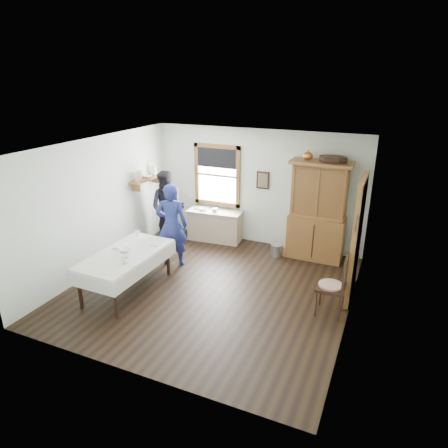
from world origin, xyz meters
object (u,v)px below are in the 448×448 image
object	(u,v)px
woman_blue	(172,228)
pail	(276,250)
china_hutch	(318,211)
dining_table	(127,272)
work_counter	(215,226)
spindle_chair	(331,284)
figure_dark	(168,211)
wicker_basket	(281,249)

from	to	relation	value
woman_blue	pail	bearing A→B (deg)	-165.18
woman_blue	china_hutch	bearing A→B (deg)	-169.05
dining_table	woman_blue	size ratio (longest dim) A/B	1.15
china_hutch	woman_blue	bearing A→B (deg)	-149.87
work_counter	spindle_chair	bearing A→B (deg)	-38.50
china_hutch	woman_blue	distance (m)	3.11
work_counter	figure_dark	xyz separation A→B (m)	(-0.94, -0.58, 0.44)
pail	woman_blue	xyz separation A→B (m)	(-1.91, -1.27, 0.69)
spindle_chair	work_counter	bearing A→B (deg)	145.12
china_hutch	spindle_chair	bearing A→B (deg)	-71.66
pail	figure_dark	distance (m)	2.69
pail	woman_blue	bearing A→B (deg)	-146.23
china_hutch	wicker_basket	world-z (taller)	china_hutch
wicker_basket	china_hutch	bearing A→B (deg)	8.39
china_hutch	pail	distance (m)	1.26
work_counter	wicker_basket	distance (m)	1.73
pail	dining_table	bearing A→B (deg)	-129.54
dining_table	spindle_chair	xyz separation A→B (m)	(3.60, 0.74, 0.17)
dining_table	spindle_chair	bearing A→B (deg)	11.59
dining_table	wicker_basket	distance (m)	3.51
dining_table	wicker_basket	bearing A→B (deg)	51.45
pail	figure_dark	bearing A→B (deg)	-173.43
china_hutch	figure_dark	bearing A→B (deg)	-170.15
figure_dark	work_counter	bearing A→B (deg)	19.45
wicker_basket	figure_dark	size ratio (longest dim) A/B	0.23
woman_blue	wicker_basket	bearing A→B (deg)	-162.70
pail	wicker_basket	bearing A→B (deg)	70.51
work_counter	dining_table	distance (m)	2.89
work_counter	pail	size ratio (longest dim) A/B	4.77
work_counter	dining_table	bearing A→B (deg)	-103.88
spindle_chair	wicker_basket	distance (m)	2.49
dining_table	pail	xyz separation A→B (m)	(2.12, 2.57, -0.24)
work_counter	woman_blue	xyz separation A→B (m)	(-0.26, -1.55, 0.45)
work_counter	woman_blue	world-z (taller)	woman_blue
spindle_chair	woman_blue	world-z (taller)	woman_blue
woman_blue	figure_dark	size ratio (longest dim) A/B	1.02
work_counter	china_hutch	distance (m)	2.53
dining_table	figure_dark	distance (m)	2.36
pail	woman_blue	distance (m)	2.39
wicker_basket	woman_blue	size ratio (longest dim) A/B	0.23
figure_dark	china_hutch	bearing A→B (deg)	-2.48
work_counter	woman_blue	size ratio (longest dim) A/B	0.79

